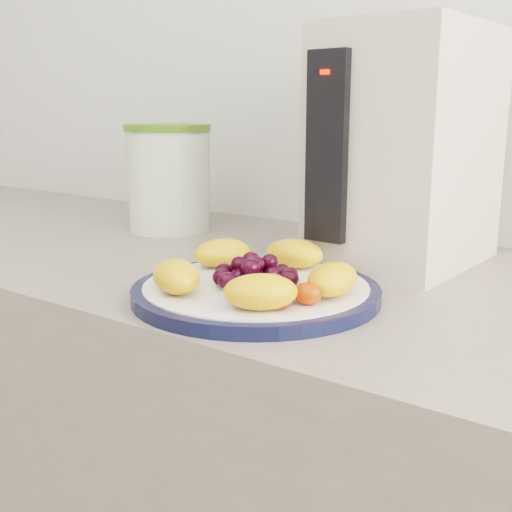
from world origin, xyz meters
The scene contains 8 objects.
plate_rim centered at (0.11, 1.05, 0.91)m, with size 0.28×0.28×0.01m, color black.
plate_face centered at (0.11, 1.05, 0.91)m, with size 0.26×0.26×0.02m, color white.
canister centered at (-0.27, 1.30, 0.99)m, with size 0.14×0.14×0.17m, color #48661E.
canister_lid centered at (-0.27, 1.30, 1.08)m, with size 0.15×0.15×0.01m, color #4C7022.
appliance_body centered at (0.17, 1.32, 1.06)m, with size 0.18×0.25×0.32m, color beige.
appliance_panel centered at (0.12, 1.19, 1.06)m, with size 0.05×0.02×0.24m, color black.
appliance_led centered at (0.12, 1.18, 1.15)m, with size 0.01×0.01×0.01m, color #FF0C05.
fruit_plate centered at (0.11, 1.05, 0.93)m, with size 0.24×0.24×0.04m.
Camera 1 is at (0.52, 0.48, 1.11)m, focal length 45.00 mm.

